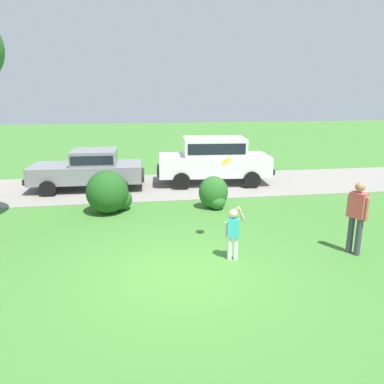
{
  "coord_description": "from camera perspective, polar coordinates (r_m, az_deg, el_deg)",
  "views": [
    {
      "loc": [
        -0.89,
        -7.21,
        3.71
      ],
      "look_at": [
        0.62,
        2.48,
        1.1
      ],
      "focal_mm": 35.18,
      "sensor_mm": 36.0,
      "label": 1
    }
  ],
  "objects": [
    {
      "name": "shrub_centre_left",
      "position": [
        12.33,
        3.35,
        -0.25
      ],
      "size": [
        0.97,
        0.85,
        1.07
      ],
      "color": "#286023",
      "rests_on": "ground"
    },
    {
      "name": "driveway_strip",
      "position": [
        15.33,
        -5.29,
        0.88
      ],
      "size": [
        28.0,
        4.4,
        0.02
      ],
      "primitive_type": "cube",
      "color": "gray",
      "rests_on": "ground"
    },
    {
      "name": "frisbee",
      "position": [
        9.04,
        5.24,
        4.66
      ],
      "size": [
        0.28,
        0.28,
        0.17
      ],
      "color": "yellow"
    },
    {
      "name": "shrub_near_tree",
      "position": [
        12.13,
        -12.43,
        -0.17
      ],
      "size": [
        1.42,
        1.32,
        1.36
      ],
      "color": "#1E511C",
      "rests_on": "ground"
    },
    {
      "name": "parked_sedan",
      "position": [
        15.19,
        -15.27,
        3.52
      ],
      "size": [
        4.45,
        2.2,
        1.56
      ],
      "color": "gray",
      "rests_on": "ground"
    },
    {
      "name": "adult_onlooker",
      "position": [
        9.5,
        23.73,
        -3.09
      ],
      "size": [
        0.37,
        0.47,
        1.74
      ],
      "color": "#3F3F4C",
      "rests_on": "ground"
    },
    {
      "name": "ground_plane",
      "position": [
        8.16,
        -1.69,
        -12.16
      ],
      "size": [
        80.0,
        80.0,
        0.0
      ],
      "primitive_type": "plane",
      "color": "#3D752D"
    },
    {
      "name": "parked_suv",
      "position": [
        15.58,
        3.33,
        5.16
      ],
      "size": [
        4.81,
        2.35,
        1.92
      ],
      "color": "white",
      "rests_on": "ground"
    },
    {
      "name": "child_thrower",
      "position": [
        8.53,
        6.27,
        -5.75
      ],
      "size": [
        0.47,
        0.22,
        1.29
      ],
      "color": "white",
      "rests_on": "ground"
    }
  ]
}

